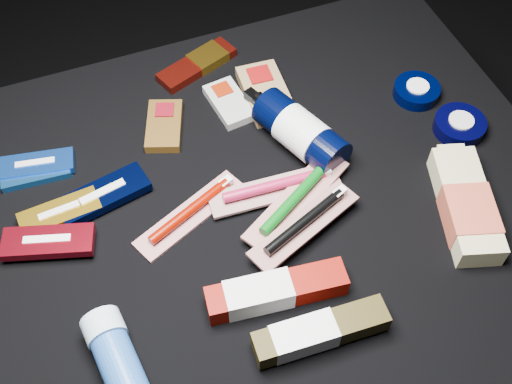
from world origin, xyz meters
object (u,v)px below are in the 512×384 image
object	(u,v)px
deodorant_stick	(116,358)
toothpaste_carton_red	(270,292)
lotion_bottle	(301,132)
bodywash_bottle	(466,207)

from	to	relation	value
deodorant_stick	toothpaste_carton_red	world-z (taller)	deodorant_stick
lotion_bottle	bodywash_bottle	world-z (taller)	lotion_bottle
bodywash_bottle	deodorant_stick	xyz separation A→B (m)	(-0.54, -0.04, 0.01)
lotion_bottle	bodywash_bottle	xyz separation A→B (m)	(0.17, -0.21, -0.01)
bodywash_bottle	toothpaste_carton_red	size ratio (longest dim) A/B	1.05
deodorant_stick	toothpaste_carton_red	bearing A→B (deg)	-2.07
bodywash_bottle	toothpaste_carton_red	world-z (taller)	bodywash_bottle
lotion_bottle	deodorant_stick	distance (m)	0.44
lotion_bottle	deodorant_stick	world-z (taller)	lotion_bottle
lotion_bottle	bodywash_bottle	distance (m)	0.27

